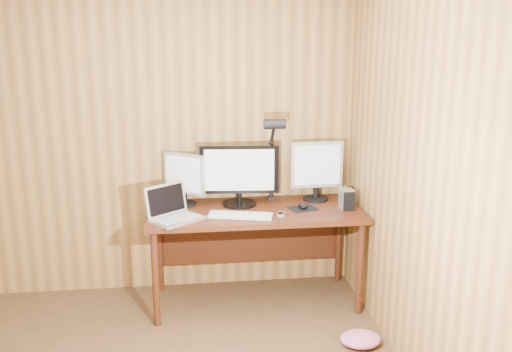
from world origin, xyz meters
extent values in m
plane|color=#AC7B3E|center=(0.00, 2.00, 1.25)|extent=(4.00, 0.00, 4.00)
plane|color=#AC7B3E|center=(1.75, 0.00, 1.25)|extent=(0.00, 4.00, 4.00)
cube|color=#461E0E|center=(0.93, 1.63, 0.73)|extent=(1.60, 0.70, 0.04)
cube|color=#461E0E|center=(0.93, 1.95, 0.45)|extent=(1.48, 0.02, 0.51)
cylinder|color=#461E0E|center=(0.19, 1.34, 0.35)|extent=(0.05, 0.05, 0.71)
cylinder|color=#461E0E|center=(0.19, 1.92, 0.35)|extent=(0.05, 0.05, 0.71)
cylinder|color=#461E0E|center=(1.67, 1.34, 0.35)|extent=(0.05, 0.05, 0.71)
cylinder|color=#461E0E|center=(1.67, 1.92, 0.35)|extent=(0.05, 0.05, 0.71)
cylinder|color=black|center=(0.82, 1.76, 0.76)|extent=(0.26, 0.26, 0.02)
cylinder|color=black|center=(0.82, 1.76, 0.81)|extent=(0.04, 0.04, 0.08)
cube|color=black|center=(0.82, 1.76, 1.03)|extent=(0.60, 0.09, 0.37)
cube|color=white|center=(0.82, 1.73, 1.03)|extent=(0.52, 0.05, 0.32)
cylinder|color=black|center=(0.41, 1.81, 0.76)|extent=(0.17, 0.17, 0.02)
cylinder|color=black|center=(0.41, 1.81, 0.81)|extent=(0.03, 0.03, 0.07)
cube|color=#BABABF|center=(0.41, 1.81, 1.00)|extent=(0.31, 0.23, 0.31)
cube|color=white|center=(0.40, 1.79, 1.00)|extent=(0.26, 0.18, 0.27)
cylinder|color=black|center=(1.44, 1.82, 0.76)|extent=(0.20, 0.20, 0.02)
cylinder|color=black|center=(1.44, 1.82, 0.81)|extent=(0.04, 0.04, 0.09)
cube|color=#BABABF|center=(1.44, 1.82, 1.04)|extent=(0.42, 0.06, 0.36)
cube|color=white|center=(1.44, 1.80, 1.04)|extent=(0.37, 0.02, 0.31)
cube|color=silver|center=(0.35, 1.43, 0.76)|extent=(0.41, 0.40, 0.02)
cube|color=silver|center=(0.27, 1.52, 0.88)|extent=(0.30, 0.25, 0.23)
cube|color=black|center=(0.27, 1.52, 0.88)|extent=(0.26, 0.22, 0.19)
cube|color=#B2B2B7|center=(0.35, 1.43, 0.77)|extent=(0.32, 0.29, 0.00)
cube|color=silver|center=(0.80, 1.47, 0.76)|extent=(0.48, 0.25, 0.02)
cube|color=white|center=(0.80, 1.47, 0.77)|extent=(0.44, 0.22, 0.00)
cube|color=black|center=(1.29, 1.60, 0.75)|extent=(0.24, 0.22, 0.00)
ellipsoid|color=black|center=(1.29, 1.60, 0.77)|extent=(0.10, 0.12, 0.04)
cube|color=silver|center=(1.62, 1.57, 0.82)|extent=(0.09, 0.13, 0.15)
cube|color=black|center=(1.62, 1.50, 0.82)|extent=(0.09, 0.01, 0.14)
cube|color=silver|center=(1.10, 1.48, 0.76)|extent=(0.07, 0.11, 0.01)
cube|color=black|center=(1.10, 1.48, 0.76)|extent=(0.05, 0.07, 0.00)
cylinder|color=black|center=(1.68, 1.71, 0.81)|extent=(0.05, 0.05, 0.13)
cube|color=black|center=(1.09, 1.89, 0.74)|extent=(0.05, 0.07, 0.07)
cylinder|color=black|center=(1.09, 1.89, 0.98)|extent=(0.03, 0.03, 0.46)
sphere|color=black|center=(1.09, 1.89, 1.21)|extent=(0.05, 0.05, 0.05)
cylinder|color=black|center=(1.09, 1.81, 1.29)|extent=(0.02, 0.16, 0.19)
cylinder|color=black|center=(1.09, 1.72, 1.38)|extent=(0.16, 0.08, 0.08)
camera|label=1|loc=(0.46, -2.23, 1.97)|focal=38.00mm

